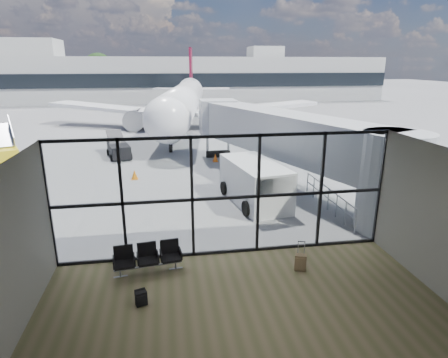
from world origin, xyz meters
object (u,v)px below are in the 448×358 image
object	(u,v)px
belt_loader	(119,149)
backpack	(141,298)
airliner	(183,101)
seating_row	(148,256)
service_van	(255,183)
suitcase	(300,262)
mobile_stairs	(4,151)

from	to	relation	value
belt_loader	backpack	bearing A→B (deg)	-96.88
airliner	seating_row	bearing A→B (deg)	-87.75
seating_row	belt_loader	xyz separation A→B (m)	(-2.74, 17.10, 0.03)
seating_row	service_van	xyz separation A→B (m)	(5.17, 5.85, 0.52)
seating_row	backpack	size ratio (longest dim) A/B	4.60
suitcase	belt_loader	distance (m)	19.56
airliner	suitcase	bearing A→B (deg)	-78.51
mobile_stairs	seating_row	bearing A→B (deg)	-82.91
seating_row	service_van	world-z (taller)	service_van
service_van	belt_loader	world-z (taller)	service_van
seating_row	belt_loader	world-z (taller)	belt_loader
seating_row	belt_loader	size ratio (longest dim) A/B	0.56
seating_row	mobile_stairs	world-z (taller)	mobile_stairs
airliner	belt_loader	xyz separation A→B (m)	(-5.79, -14.41, -2.19)
airliner	service_van	size ratio (longest dim) A/B	6.94
service_van	belt_loader	size ratio (longest dim) A/B	1.27
service_van	mobile_stairs	distance (m)	20.18
belt_loader	suitcase	bearing A→B (deg)	-80.89
belt_loader	service_van	bearing A→B (deg)	-69.58
seating_row	airliner	world-z (taller)	airliner
belt_loader	seating_row	bearing A→B (deg)	-95.58
airliner	service_van	distance (m)	25.81
mobile_stairs	airliner	bearing A→B (deg)	19.36
backpack	belt_loader	world-z (taller)	belt_loader
backpack	suitcase	world-z (taller)	suitcase
belt_loader	mobile_stairs	world-z (taller)	mobile_stairs
suitcase	service_van	distance (m)	6.69
backpack	mobile_stairs	xyz separation A→B (m)	(-10.94, 19.73, 0.34)
suitcase	airliner	size ratio (longest dim) A/B	0.03
backpack	suitcase	xyz separation A→B (m)	(5.28, 1.11, 0.08)
backpack	suitcase	bearing A→B (deg)	-5.69
backpack	airliner	distance (m)	33.67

